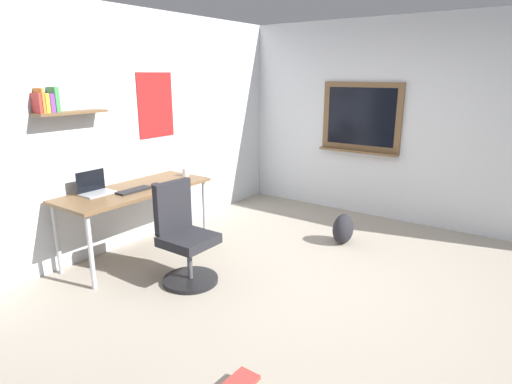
{
  "coord_description": "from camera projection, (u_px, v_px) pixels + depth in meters",
  "views": [
    {
      "loc": [
        -3.12,
        -1.49,
        1.9
      ],
      "look_at": [
        -0.05,
        0.71,
        0.85
      ],
      "focal_mm": 29.81,
      "sensor_mm": 36.0,
      "label": 1
    }
  ],
  "objects": [
    {
      "name": "keyboard",
      "position": [
        134.0,
        190.0,
        4.32
      ],
      "size": [
        0.37,
        0.13,
        0.02
      ],
      "primitive_type": "cube",
      "color": "black",
      "rests_on": "desk"
    },
    {
      "name": "wall_back",
      "position": [
        134.0,
        129.0,
        4.81
      ],
      "size": [
        5.0,
        0.3,
        2.6
      ],
      "color": "silver",
      "rests_on": "ground"
    },
    {
      "name": "computer_mouse",
      "position": [
        155.0,
        184.0,
        4.54
      ],
      "size": [
        0.1,
        0.06,
        0.03
      ],
      "primitive_type": "ellipsoid",
      "color": "#262628",
      "rests_on": "desk"
    },
    {
      "name": "ground_plane",
      "position": [
        324.0,
        295.0,
        3.79
      ],
      "size": [
        5.2,
        5.2,
        0.0
      ],
      "primitive_type": "plane",
      "color": "#9E9384",
      "rests_on": "ground"
    },
    {
      "name": "coffee_mug",
      "position": [
        186.0,
        172.0,
        4.96
      ],
      "size": [
        0.08,
        0.08,
        0.09
      ],
      "primitive_type": "cylinder",
      "color": "silver",
      "rests_on": "desk"
    },
    {
      "name": "office_chair",
      "position": [
        184.0,
        240.0,
        3.96
      ],
      "size": [
        0.52,
        0.52,
        0.95
      ],
      "color": "black",
      "rests_on": "ground"
    },
    {
      "name": "laptop",
      "position": [
        95.0,
        188.0,
        4.22
      ],
      "size": [
        0.31,
        0.21,
        0.23
      ],
      "color": "#ADAFB5",
      "rests_on": "desk"
    },
    {
      "name": "backpack",
      "position": [
        343.0,
        229.0,
        4.9
      ],
      "size": [
        0.32,
        0.22,
        0.35
      ],
      "primitive_type": "ellipsoid",
      "color": "#232328",
      "rests_on": "ground"
    },
    {
      "name": "wall_right",
      "position": [
        415.0,
        123.0,
        5.37
      ],
      "size": [
        0.22,
        5.0,
        2.6
      ],
      "color": "silver",
      "rests_on": "ground"
    },
    {
      "name": "desk",
      "position": [
        136.0,
        195.0,
        4.45
      ],
      "size": [
        1.62,
        0.67,
        0.75
      ],
      "color": "brown",
      "rests_on": "ground"
    }
  ]
}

